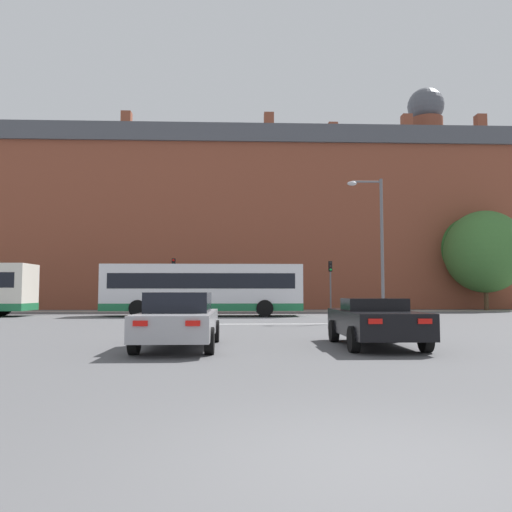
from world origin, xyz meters
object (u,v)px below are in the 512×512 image
traffic_light_far_right (330,277)px  pedestrian_waiting (173,298)px  car_roadster_right (375,321)px  street_lamp_junction (376,234)px  traffic_light_far_left (173,276)px  car_saloon_left (179,319)px  pedestrian_walking_east (126,299)px  bus_crossing_lead (203,289)px

traffic_light_far_right → pedestrian_waiting: size_ratio=2.27×
car_roadster_right → street_lamp_junction: (3.44, 11.88, 3.76)m
street_lamp_junction → pedestrian_waiting: bearing=133.9°
traffic_light_far_left → car_roadster_right: bearing=-70.6°
traffic_light_far_right → car_saloon_left: bearing=-109.5°
street_lamp_junction → car_roadster_right: bearing=-106.1°
car_roadster_right → pedestrian_waiting: (-8.54, 24.32, 0.30)m
street_lamp_junction → car_saloon_left: bearing=-126.0°
pedestrian_waiting → pedestrian_walking_east: size_ratio=1.06×
traffic_light_far_left → pedestrian_walking_east: traffic_light_far_left is taller
street_lamp_junction → pedestrian_waiting: 17.61m
car_roadster_right → pedestrian_waiting: bearing=109.9°
car_roadster_right → traffic_light_far_left: 25.62m
traffic_light_far_left → car_saloon_left: bearing=-82.3°
car_saloon_left → street_lamp_junction: street_lamp_junction is taller
traffic_light_far_right → car_roadster_right: bearing=-97.9°
traffic_light_far_left → pedestrian_waiting: traffic_light_far_left is taller
car_saloon_left → traffic_light_far_right: bearing=70.6°
street_lamp_junction → traffic_light_far_right: bearing=90.4°
car_roadster_right → pedestrian_waiting: size_ratio=2.56×
car_saloon_left → bus_crossing_lead: bus_crossing_lead is taller
bus_crossing_lead → street_lamp_junction: (9.24, -5.31, 2.76)m
street_lamp_junction → pedestrian_waiting: street_lamp_junction is taller
traffic_light_far_left → pedestrian_walking_east: size_ratio=2.51×
traffic_light_far_right → traffic_light_far_left: size_ratio=0.96×
car_roadster_right → traffic_light_far_left: bearing=110.0°
street_lamp_junction → pedestrian_walking_east: bearing=140.8°
traffic_light_far_right → street_lamp_junction: bearing=-89.6°
car_saloon_left → traffic_light_far_right: (8.58, 24.24, 1.83)m
car_saloon_left → car_roadster_right: bearing=1.1°
traffic_light_far_right → traffic_light_far_left: 11.84m
car_saloon_left → traffic_light_far_right: size_ratio=1.25×
bus_crossing_lead → traffic_light_far_left: (-2.69, 6.89, 1.01)m
bus_crossing_lead → pedestrian_waiting: size_ratio=7.14×
bus_crossing_lead → pedestrian_walking_east: (-6.24, 7.32, -0.76)m
car_roadster_right → car_saloon_left: bearing=-178.6°
car_roadster_right → street_lamp_junction: 12.92m
bus_crossing_lead → traffic_light_far_left: 7.47m
car_roadster_right → pedestrian_walking_east: (-12.04, 24.51, 0.24)m
bus_crossing_lead → car_roadster_right: bearing=-161.3°
bus_crossing_lead → traffic_light_far_right: size_ratio=3.15×
bus_crossing_lead → street_lamp_junction: street_lamp_junction is taller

